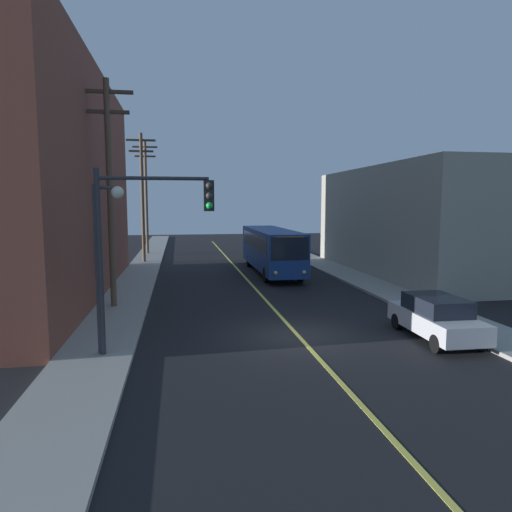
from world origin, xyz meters
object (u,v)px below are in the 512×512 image
object	(u,v)px
utility_pole_mid	(142,192)
street_lamp_left	(104,244)
utility_pole_far	(146,192)
utility_pole_near	(110,184)
parked_car_silver	(436,317)
traffic_signal_left_corner	(148,227)
city_bus	(271,248)

from	to	relation	value
utility_pole_mid	street_lamp_left	size ratio (longest dim) A/B	1.96
utility_pole_far	utility_pole_near	bearing A→B (deg)	-90.05
parked_car_silver	utility_pole_far	bearing A→B (deg)	111.81
parked_car_silver	utility_pole_mid	xyz separation A→B (m)	(-12.37, 24.44, 5.21)
utility_pole_mid	utility_pole_far	bearing A→B (deg)	91.28
utility_pole_far	traffic_signal_left_corner	world-z (taller)	utility_pole_far
city_bus	utility_pole_mid	size ratio (longest dim) A/B	1.13
traffic_signal_left_corner	utility_pole_mid	bearing A→B (deg)	94.68
utility_pole_near	street_lamp_left	world-z (taller)	utility_pole_near
parked_car_silver	utility_pole_far	world-z (taller)	utility_pole_far
utility_pole_near	utility_pole_mid	xyz separation A→B (m)	(0.18, 17.28, 0.09)
city_bus	utility_pole_far	bearing A→B (deg)	124.98
parked_car_silver	traffic_signal_left_corner	world-z (taller)	traffic_signal_left_corner
utility_pole_near	utility_pole_far	xyz separation A→B (m)	(0.02, 24.14, 0.23)
street_lamp_left	utility_pole_mid	bearing A→B (deg)	91.40
utility_pole_near	traffic_signal_left_corner	distance (m)	7.84
city_bus	street_lamp_left	world-z (taller)	street_lamp_left
utility_pole_near	utility_pole_far	size ratio (longest dim) A/B	0.96
utility_pole_mid	utility_pole_far	distance (m)	6.86
city_bus	parked_car_silver	xyz separation A→B (m)	(2.75, -17.33, -0.98)
traffic_signal_left_corner	street_lamp_left	xyz separation A→B (m)	(-1.42, 0.14, -0.56)
utility_pole_far	street_lamp_left	size ratio (longest dim) A/B	2.01
parked_car_silver	street_lamp_left	bearing A→B (deg)	-179.82
traffic_signal_left_corner	city_bus	bearing A→B (deg)	66.50
parked_car_silver	street_lamp_left	distance (m)	12.13
city_bus	utility_pole_mid	bearing A→B (deg)	143.53
utility_pole_mid	street_lamp_left	distance (m)	24.59
utility_pole_mid	traffic_signal_left_corner	size ratio (longest dim) A/B	1.80
traffic_signal_left_corner	utility_pole_near	bearing A→B (deg)	106.60
street_lamp_left	utility_pole_near	bearing A→B (deg)	96.13
parked_car_silver	utility_pole_near	distance (m)	15.33
utility_pole_mid	street_lamp_left	bearing A→B (deg)	-88.60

